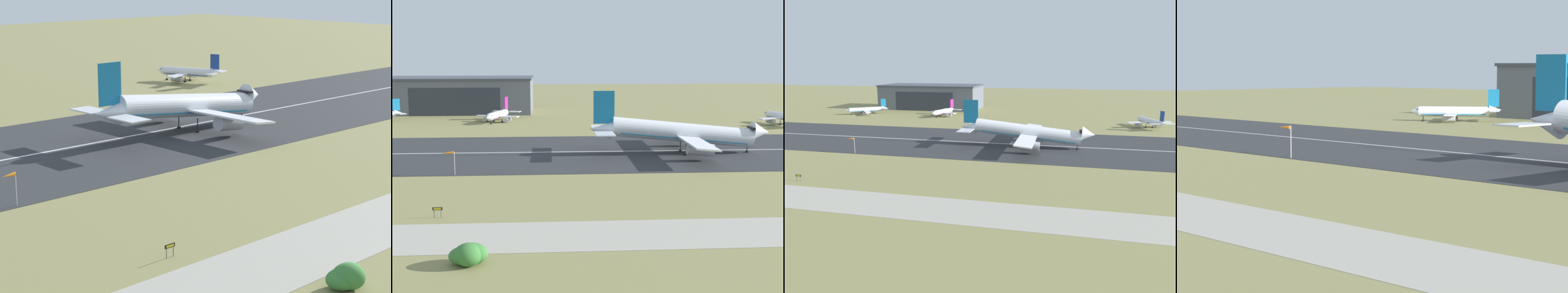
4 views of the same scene
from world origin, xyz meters
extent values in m
plane|color=olive|center=(0.00, 50.51, 0.00)|extent=(749.19, 749.19, 0.00)
cube|color=#2B2D30|center=(0.00, 101.01, 0.03)|extent=(509.19, 55.58, 0.06)
cube|color=silver|center=(0.00, 101.01, 0.07)|extent=(458.27, 0.70, 0.01)
cone|color=silver|center=(28.69, 96.93, 6.66)|extent=(6.54, 4.61, 5.15)
cube|color=#146B9E|center=(29.61, 96.93, 12.62)|extent=(5.54, 0.30, 8.66)
cube|color=silver|center=(29.24, 90.48, 6.50)|extent=(4.88, 7.81, 0.24)
cylinder|color=silver|center=(-54.16, 167.49, 2.76)|extent=(16.60, 14.01, 2.75)
cone|color=silver|center=(-62.58, 160.80, 2.76)|extent=(3.64, 3.69, 2.75)
cone|color=silver|center=(-45.43, 174.45, 3.25)|extent=(4.12, 3.98, 2.47)
cube|color=black|center=(-61.51, 161.64, 3.31)|extent=(2.31, 2.51, 0.44)
cube|color=#146B9E|center=(-54.16, 167.49, 2.00)|extent=(15.03, 12.71, 0.20)
cube|color=silver|center=(-58.48, 172.30, 2.28)|extent=(8.65, 9.80, 0.40)
cylinder|color=#A8A8B2|center=(-58.44, 171.30, 1.18)|extent=(3.85, 3.55, 1.70)
cube|color=silver|center=(-50.44, 162.21, 2.28)|extent=(8.65, 9.80, 0.40)
cylinder|color=#A8A8B2|center=(-51.42, 162.48, 1.18)|extent=(3.85, 3.55, 1.70)
cube|color=#146B9E|center=(-45.81, 174.14, 6.46)|extent=(2.51, 2.08, 4.67)
cube|color=silver|center=(-47.66, 177.11, 3.17)|extent=(4.66, 4.91, 0.24)
cube|color=silver|center=(-43.34, 171.67, 3.17)|extent=(4.66, 4.91, 0.24)
cylinder|color=black|center=(-60.67, 162.31, 0.69)|extent=(0.24, 0.24, 1.39)
cylinder|color=black|center=(-60.67, 162.31, 0.22)|extent=(0.84, 0.84, 0.44)
cylinder|color=black|center=(-55.10, 168.86, 0.69)|extent=(0.24, 0.24, 1.39)
cylinder|color=black|center=(-55.10, 168.86, 0.22)|extent=(0.84, 0.84, 0.44)
cylinder|color=black|center=(-53.04, 166.28, 0.69)|extent=(0.24, 0.24, 1.39)
cylinder|color=black|center=(-53.04, 166.28, 0.22)|extent=(0.84, 0.84, 0.44)
cylinder|color=#B7B7BC|center=(-5.66, 74.20, 2.66)|extent=(0.14, 0.14, 5.33)
cone|color=orange|center=(-6.99, 73.96, 5.08)|extent=(2.48, 1.02, 0.60)
camera|label=1|loc=(-62.06, -24.46, 34.95)|focal=70.00mm
camera|label=2|loc=(16.18, -45.20, 26.82)|focal=50.00mm
camera|label=3|loc=(65.01, -39.75, 30.34)|focal=35.00mm
camera|label=4|loc=(114.63, -18.87, 15.29)|focal=85.00mm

